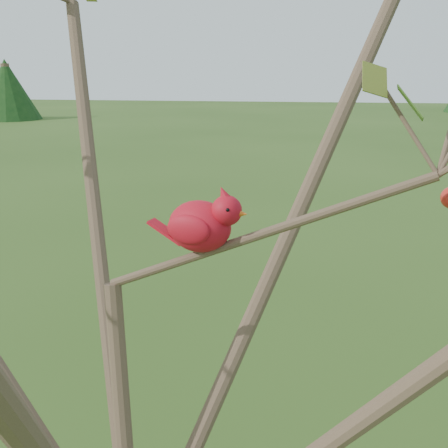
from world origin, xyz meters
TOP-DOWN VIEW (x-y plane):
  - crabapple_tree at (0.03, -0.02)m, footprint 2.35×2.05m
  - cardinal at (0.14, 0.08)m, footprint 0.20×0.12m
  - distant_trees at (0.68, 25.82)m, footprint 35.85×18.69m

SIDE VIEW (x-z plane):
  - distant_trees at x=0.68m, z-range -0.28..3.44m
  - cardinal at x=0.14m, z-range 2.02..2.16m
  - crabapple_tree at x=0.03m, z-range 0.65..3.60m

